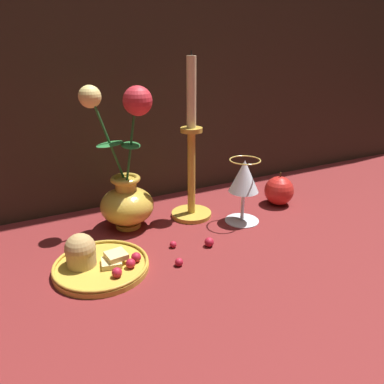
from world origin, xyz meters
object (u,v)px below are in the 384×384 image
object	(u,v)px
wine_glass	(244,179)
candlestick	(191,165)
vase	(126,185)
plate_with_pastries	(95,261)
apple_beside_vase	(279,191)

from	to	relation	value
wine_glass	candlestick	distance (m)	0.12
vase	plate_with_pastries	size ratio (longest dim) A/B	1.80
vase	candlestick	distance (m)	0.16
vase	wine_glass	distance (m)	0.26
candlestick	apple_beside_vase	bearing A→B (deg)	-9.70
plate_with_pastries	wine_glass	bearing A→B (deg)	7.41
plate_with_pastries	apple_beside_vase	bearing A→B (deg)	9.82
plate_with_pastries	candlestick	world-z (taller)	candlestick
plate_with_pastries	wine_glass	size ratio (longest dim) A/B	1.16
candlestick	apple_beside_vase	distance (m)	0.25
plate_with_pastries	wine_glass	xyz separation A→B (m)	(0.36, 0.05, 0.09)
vase	wine_glass	bearing A→B (deg)	-21.31
wine_glass	apple_beside_vase	bearing A→B (deg)	15.75
wine_glass	apple_beside_vase	distance (m)	0.16
vase	apple_beside_vase	xyz separation A→B (m)	(0.39, -0.06, -0.06)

